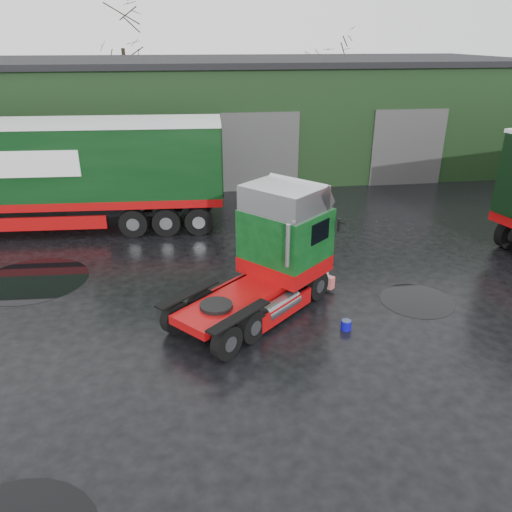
{
  "coord_description": "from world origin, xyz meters",
  "views": [
    {
      "loc": [
        -1.84,
        -11.39,
        7.49
      ],
      "look_at": [
        0.01,
        1.57,
        1.7
      ],
      "focal_mm": 35.0,
      "sensor_mm": 36.0,
      "label": 1
    }
  ],
  "objects_px": {
    "warehouse": "(246,113)",
    "trailer_left": "(46,177)",
    "hero_tractor": "(250,258)",
    "tree_back_b": "(328,86)",
    "tree_back_a": "(126,75)",
    "wash_bucket": "(346,325)"
  },
  "relations": [
    {
      "from": "tree_back_a",
      "to": "wash_bucket",
      "type": "bearing_deg",
      "value": -74.5
    },
    {
      "from": "warehouse",
      "to": "tree_back_b",
      "type": "height_order",
      "value": "tree_back_b"
    },
    {
      "from": "wash_bucket",
      "to": "tree_back_a",
      "type": "distance_m",
      "value": 31.46
    },
    {
      "from": "warehouse",
      "to": "tree_back_b",
      "type": "relative_size",
      "value": 4.32
    },
    {
      "from": "hero_tractor",
      "to": "tree_back_b",
      "type": "height_order",
      "value": "tree_back_b"
    },
    {
      "from": "trailer_left",
      "to": "wash_bucket",
      "type": "xyz_separation_m",
      "value": [
        9.82,
        -9.42,
        -2.11
      ]
    },
    {
      "from": "trailer_left",
      "to": "tree_back_a",
      "type": "bearing_deg",
      "value": -1.02
    },
    {
      "from": "hero_tractor",
      "to": "tree_back_a",
      "type": "bearing_deg",
      "value": 149.4
    },
    {
      "from": "tree_back_b",
      "to": "tree_back_a",
      "type": "bearing_deg",
      "value": 180.0
    },
    {
      "from": "trailer_left",
      "to": "tree_back_b",
      "type": "bearing_deg",
      "value": -37.24
    },
    {
      "from": "hero_tractor",
      "to": "wash_bucket",
      "type": "xyz_separation_m",
      "value": [
        2.52,
        -1.2,
        -1.67
      ]
    },
    {
      "from": "tree_back_b",
      "to": "hero_tractor",
      "type": "bearing_deg",
      "value": -109.52
    },
    {
      "from": "warehouse",
      "to": "wash_bucket",
      "type": "xyz_separation_m",
      "value": [
        0.32,
        -19.99,
        -3.02
      ]
    },
    {
      "from": "hero_tractor",
      "to": "trailer_left",
      "type": "xyz_separation_m",
      "value": [
        -7.3,
        8.22,
        0.44
      ]
    },
    {
      "from": "trailer_left",
      "to": "tree_back_a",
      "type": "distance_m",
      "value": 20.78
    },
    {
      "from": "hero_tractor",
      "to": "wash_bucket",
      "type": "distance_m",
      "value": 3.25
    },
    {
      "from": "tree_back_a",
      "to": "hero_tractor",
      "type": "bearing_deg",
      "value": -78.62
    },
    {
      "from": "trailer_left",
      "to": "wash_bucket",
      "type": "relative_size",
      "value": 49.62
    },
    {
      "from": "warehouse",
      "to": "hero_tractor",
      "type": "bearing_deg",
      "value": -96.69
    },
    {
      "from": "hero_tractor",
      "to": "tree_back_b",
      "type": "bearing_deg",
      "value": 118.5
    },
    {
      "from": "warehouse",
      "to": "trailer_left",
      "type": "distance_m",
      "value": 14.24
    },
    {
      "from": "tree_back_a",
      "to": "tree_back_b",
      "type": "xyz_separation_m",
      "value": [
        16.0,
        0.0,
        -1.0
      ]
    }
  ]
}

